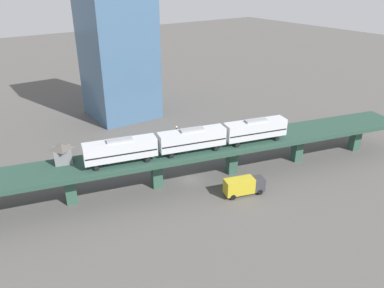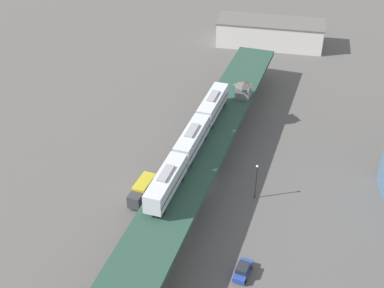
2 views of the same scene
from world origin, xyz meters
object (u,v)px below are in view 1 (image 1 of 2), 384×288
(street_car_blue, at_px, (246,137))
(street_car_white, at_px, (270,132))
(office_tower, at_px, (118,48))
(street_lamp, at_px, (177,139))
(subway_train, at_px, (192,139))
(signal_hut, at_px, (62,153))
(delivery_truck, at_px, (244,186))

(street_car_blue, relative_size, street_car_white, 1.05)
(street_car_blue, distance_m, office_tower, 39.85)
(street_car_blue, xyz_separation_m, street_lamp, (2.31, 17.64, 3.17))
(street_car_blue, height_order, street_car_white, same)
(subway_train, relative_size, street_car_blue, 7.75)
(signal_hut, distance_m, street_car_white, 48.63)
(signal_hut, height_order, street_car_blue, signal_hut)
(signal_hut, xyz_separation_m, street_lamp, (2.05, -23.84, -4.30))
(street_car_blue, xyz_separation_m, street_car_white, (-1.15, -6.55, 0.00))
(signal_hut, bearing_deg, street_car_blue, -90.36)
(subway_train, distance_m, street_lamp, 12.77)
(street_lamp, bearing_deg, street_car_blue, -97.46)
(street_lamp, bearing_deg, signal_hut, 94.91)
(street_car_white, distance_m, street_lamp, 24.64)
(signal_hut, xyz_separation_m, street_car_white, (-1.41, -48.04, -7.46))
(street_car_white, height_order, street_lamp, street_lamp)
(subway_train, bearing_deg, signal_hut, 65.67)
(street_car_blue, bearing_deg, office_tower, 26.29)
(street_car_blue, distance_m, delivery_truck, 23.41)
(street_car_blue, bearing_deg, street_car_white, -99.96)
(subway_train, height_order, street_car_white, subway_train)
(signal_hut, relative_size, delivery_truck, 0.52)
(street_car_blue, bearing_deg, signal_hut, 89.64)
(signal_hut, bearing_deg, subway_train, -114.33)
(signal_hut, xyz_separation_m, office_tower, (32.03, -25.53, 9.60))
(street_car_white, bearing_deg, office_tower, 33.94)
(street_car_blue, xyz_separation_m, delivery_truck, (-16.94, 16.14, 0.82))
(street_car_white, xyz_separation_m, street_lamp, (3.46, 24.19, 3.17))
(subway_train, relative_size, signal_hut, 9.37)
(subway_train, relative_size, office_tower, 1.02)
(signal_hut, relative_size, street_car_blue, 0.83)
(subway_train, relative_size, street_lamp, 5.29)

